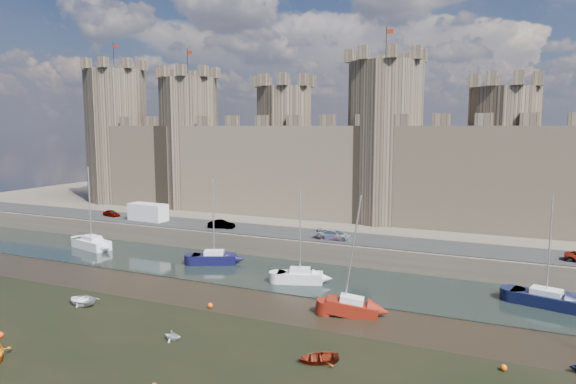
# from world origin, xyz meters

# --- Properties ---
(ground) EXTENTS (160.00, 160.00, 0.00)m
(ground) POSITION_xyz_m (0.00, 0.00, 0.00)
(ground) COLOR black
(ground) RESTS_ON ground
(water_channel) EXTENTS (160.00, 12.00, 0.08)m
(water_channel) POSITION_xyz_m (0.00, 24.00, 0.04)
(water_channel) COLOR black
(water_channel) RESTS_ON ground
(quay) EXTENTS (160.00, 60.00, 2.50)m
(quay) POSITION_xyz_m (0.00, 60.00, 1.25)
(quay) COLOR #4C443A
(quay) RESTS_ON ground
(road) EXTENTS (160.00, 7.00, 0.10)m
(road) POSITION_xyz_m (0.00, 34.00, 2.55)
(road) COLOR black
(road) RESTS_ON quay
(castle) EXTENTS (108.50, 11.00, 29.00)m
(castle) POSITION_xyz_m (-0.64, 48.00, 11.67)
(castle) COLOR #42382B
(castle) RESTS_ON quay
(car_0) EXTENTS (3.32, 1.90, 1.07)m
(car_0) POSITION_xyz_m (-37.12, 34.09, 3.03)
(car_0) COLOR gray
(car_0) RESTS_ON quay
(car_1) EXTENTS (3.81, 1.96, 1.20)m
(car_1) POSITION_xyz_m (-16.63, 32.93, 3.10)
(car_1) COLOR gray
(car_1) RESTS_ON quay
(car_2) EXTENTS (4.43, 1.97, 1.26)m
(car_2) POSITION_xyz_m (-0.18, 32.51, 3.13)
(car_2) COLOR gray
(car_2) RESTS_ON quay
(van) EXTENTS (6.08, 2.76, 2.59)m
(van) POSITION_xyz_m (-29.55, 33.50, 3.80)
(van) COLOR silver
(van) RESTS_ON quay
(sailboat_0) EXTENTS (6.29, 3.63, 11.07)m
(sailboat_0) POSITION_xyz_m (-31.89, 24.59, 0.85)
(sailboat_0) COLOR silver
(sailboat_0) RESTS_ON ground
(sailboat_1) EXTENTS (5.51, 3.98, 10.31)m
(sailboat_1) POSITION_xyz_m (-12.66, 24.66, 0.81)
(sailboat_1) COLOR black
(sailboat_1) RESTS_ON ground
(sailboat_2) EXTENTS (5.07, 3.21, 10.21)m
(sailboat_2) POSITION_xyz_m (-0.37, 21.88, 0.82)
(sailboat_2) COLOR silver
(sailboat_2) RESTS_ON ground
(sailboat_3) EXTENTS (6.23, 3.66, 10.26)m
(sailboat_3) POSITION_xyz_m (22.92, 24.52, 0.79)
(sailboat_3) COLOR black
(sailboat_3) RESTS_ON ground
(sailboat_4) EXTENTS (4.86, 2.76, 10.70)m
(sailboat_4) POSITION_xyz_m (7.28, 15.26, 0.78)
(sailboat_4) COLOR maroon
(sailboat_4) RESTS_ON ground
(dinghy_3) EXTENTS (1.52, 1.31, 0.80)m
(dinghy_3) POSITION_xyz_m (-3.83, 4.52, 0.40)
(dinghy_3) COLOR silver
(dinghy_3) RESTS_ON ground
(dinghy_4) EXTENTS (3.49, 3.12, 0.60)m
(dinghy_4) POSITION_xyz_m (7.79, 5.55, 0.30)
(dinghy_4) COLOR maroon
(dinghy_4) RESTS_ON ground
(dinghy_6) EXTENTS (3.83, 3.12, 0.69)m
(dinghy_6) POSITION_xyz_m (-16.55, 7.82, 0.35)
(dinghy_6) COLOR silver
(dinghy_6) RESTS_ON ground
(buoy_0) EXTENTS (0.49, 0.49, 0.49)m
(buoy_0) POSITION_xyz_m (-16.43, -0.54, 0.24)
(buoy_0) COLOR #FB350B
(buoy_0) RESTS_ON ground
(buoy_1) EXTENTS (0.49, 0.49, 0.49)m
(buoy_1) POSITION_xyz_m (-5.01, 11.75, 0.25)
(buoy_1) COLOR #F0490A
(buoy_1) RESTS_ON ground
(buoy_3) EXTENTS (0.45, 0.45, 0.45)m
(buoy_3) POSITION_xyz_m (19.70, 9.52, 0.22)
(buoy_3) COLOR #EC530A
(buoy_3) RESTS_ON ground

